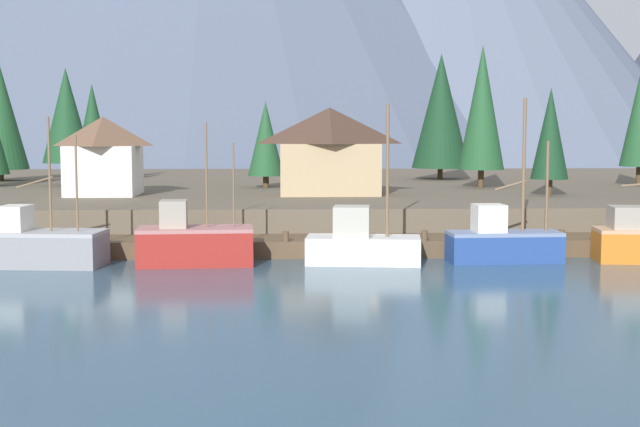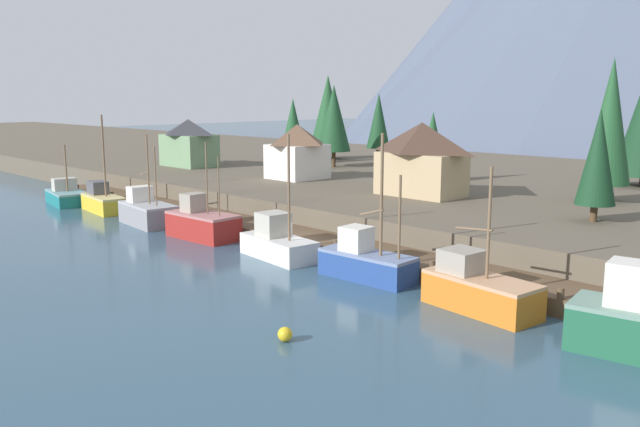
{
  "view_description": "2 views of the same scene",
  "coord_description": "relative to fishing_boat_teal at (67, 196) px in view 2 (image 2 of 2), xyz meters",
  "views": [
    {
      "loc": [
        -4.09,
        -50.04,
        7.41
      ],
      "look_at": [
        -1.95,
        2.22,
        2.41
      ],
      "focal_mm": 49.62,
      "sensor_mm": 36.0,
      "label": 1
    },
    {
      "loc": [
        34.19,
        -31.32,
        11.28
      ],
      "look_at": [
        -0.71,
        3.29,
        2.44
      ],
      "focal_mm": 36.64,
      "sensor_mm": 36.0,
      "label": 2
    }
  ],
  "objects": [
    {
      "name": "ground_plane",
      "position": [
        33.33,
        22.21,
        -1.41
      ],
      "size": [
        400.0,
        400.0,
        1.0
      ],
      "primitive_type": "cube",
      "color": "#335166"
    },
    {
      "name": "dock",
      "position": [
        33.33,
        4.2,
        -0.41
      ],
      "size": [
        80.0,
        4.0,
        1.6
      ],
      "color": "brown",
      "rests_on": "ground_plane"
    },
    {
      "name": "shoreline_bank",
      "position": [
        33.33,
        34.21,
        0.34
      ],
      "size": [
        400.0,
        56.0,
        2.5
      ],
      "primitive_type": "cube",
      "color": "brown",
      "rests_on": "ground_plane"
    },
    {
      "name": "mountain_west_peak",
      "position": [
        -26.27,
        132.17,
        25.43
      ],
      "size": [
        85.69,
        85.69,
        52.69
      ],
      "primitive_type": "cone",
      "color": "#4C566B",
      "rests_on": "ground_plane"
    },
    {
      "name": "fishing_boat_teal",
      "position": [
        0.0,
        0.0,
        0.0
      ],
      "size": [
        6.69,
        4.11,
        6.31
      ],
      "rotation": [
        0.0,
        0.0,
        -0.17
      ],
      "color": "#196B70",
      "rests_on": "ground_plane"
    },
    {
      "name": "fishing_boat_yellow",
      "position": [
        7.01,
        0.57,
        0.17
      ],
      "size": [
        6.49,
        3.09,
        9.56
      ],
      "rotation": [
        0.0,
        0.0,
        -0.12
      ],
      "color": "gold",
      "rests_on": "ground_plane"
    },
    {
      "name": "fishing_boat_grey",
      "position": [
        16.12,
        0.24,
        0.24
      ],
      "size": [
        6.54,
        3.67,
        8.08
      ],
      "rotation": [
        0.0,
        0.0,
        -0.11
      ],
      "color": "gray",
      "rests_on": "ground_plane"
    },
    {
      "name": "fishing_boat_red",
      "position": [
        24.28,
        0.43,
        0.29
      ],
      "size": [
        6.4,
        3.26,
        7.79
      ],
      "rotation": [
        0.0,
        0.0,
        0.06
      ],
      "color": "maroon",
      "rests_on": "ground_plane"
    },
    {
      "name": "fishing_boat_white",
      "position": [
        33.49,
        0.44,
        0.21
      ],
      "size": [
        6.52,
        3.31,
        8.8
      ],
      "rotation": [
        0.0,
        0.0,
        -0.12
      ],
      "color": "silver",
      "rests_on": "ground_plane"
    },
    {
      "name": "fishing_boat_blue",
      "position": [
        41.45,
        0.79,
        0.24
      ],
      "size": [
        6.36,
        2.61,
        9.14
      ],
      "rotation": [
        0.0,
        0.0,
        0.05
      ],
      "color": "navy",
      "rests_on": "ground_plane"
    },
    {
      "name": "fishing_boat_orange",
      "position": [
        49.7,
        0.45,
        0.27
      ],
      "size": [
        6.52,
        3.29,
        7.77
      ],
      "rotation": [
        0.0,
        0.0,
        -0.12
      ],
      "color": "#CC6B1E",
      "rests_on": "ground_plane"
    },
    {
      "name": "house_green",
      "position": [
        -3.2,
        17.57,
        4.63
      ],
      "size": [
        7.52,
        4.66,
        5.95
      ],
      "color": "#6B8E66",
      "rests_on": "shoreline_bank"
    },
    {
      "name": "house_white",
      "position": [
        15.79,
        18.75,
        4.58
      ],
      "size": [
        5.3,
        5.57,
        5.85
      ],
      "color": "silver",
      "rests_on": "shoreline_bank"
    },
    {
      "name": "house_tan",
      "position": [
        32.67,
        18.2,
        4.93
      ],
      "size": [
        7.73,
        4.64,
        6.52
      ],
      "color": "tan",
      "rests_on": "shoreline_bank"
    },
    {
      "name": "conifer_near_left",
      "position": [
        45.87,
        26.05,
        8.32
      ],
      "size": [
        3.82,
        3.82,
        11.94
      ],
      "color": "#4C3823",
      "rests_on": "shoreline_bank"
    },
    {
      "name": "conifer_near_right",
      "position": [
        10.93,
        37.98,
        7.18
      ],
      "size": [
        3.13,
        3.13,
        9.25
      ],
      "color": "#4C3823",
      "rests_on": "shoreline_bank"
    },
    {
      "name": "conifer_mid_left",
      "position": [
        27.72,
        26.75,
        5.7
      ],
      "size": [
        3.02,
        3.02,
        7.25
      ],
      "color": "#4C3823",
      "rests_on": "shoreline_bank"
    },
    {
      "name": "conifer_back_left",
      "position": [
        48.88,
        16.76,
        6.17
      ],
      "size": [
        2.76,
        2.76,
        7.97
      ],
      "color": "#4C3823",
      "rests_on": "shoreline_bank"
    },
    {
      "name": "conifer_back_right",
      "position": [
        2.42,
        37.04,
        8.02
      ],
      "size": [
        5.27,
        5.27,
        11.72
      ],
      "color": "#4C3823",
      "rests_on": "shoreline_bank"
    },
    {
      "name": "conifer_far_left",
      "position": [
        3.92,
        29.01,
        6.38
      ],
      "size": [
        3.5,
        3.5,
        8.54
      ],
      "color": "#4C3823",
      "rests_on": "shoreline_bank"
    },
    {
      "name": "conifer_far_right",
      "position": [
        10.42,
        29.97,
        7.68
      ],
      "size": [
        4.24,
        4.24,
        10.22
      ],
      "color": "#4C3823",
      "rests_on": "shoreline_bank"
    },
    {
      "name": "channel_buoy",
      "position": [
        45.82,
        -9.89,
        -0.56
      ],
      "size": [
        0.7,
        0.7,
        0.7
      ],
      "primitive_type": "sphere",
      "color": "gold",
      "rests_on": "ground_plane"
    }
  ]
}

